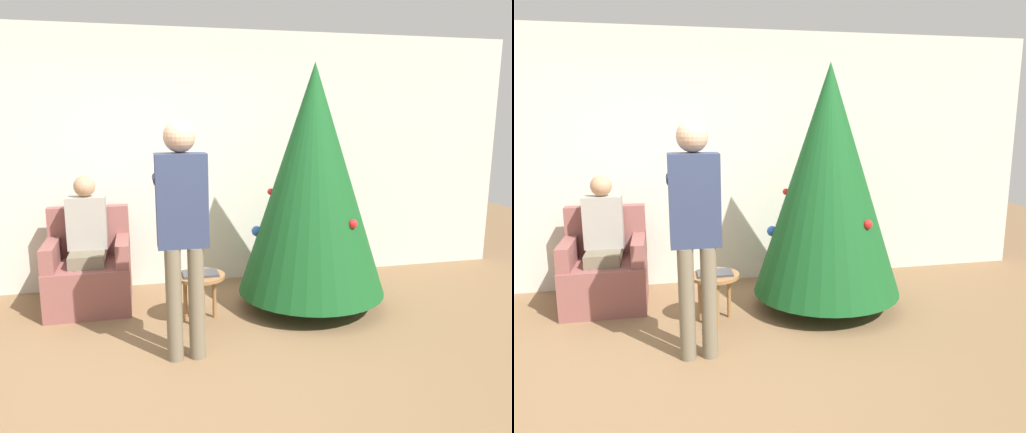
# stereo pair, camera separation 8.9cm
# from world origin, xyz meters

# --- Properties ---
(ground_plane) EXTENTS (14.00, 14.00, 0.00)m
(ground_plane) POSITION_xyz_m (0.00, 0.00, 0.00)
(ground_plane) COLOR brown
(wall_back) EXTENTS (8.00, 0.06, 2.70)m
(wall_back) POSITION_xyz_m (0.00, 2.23, 1.35)
(wall_back) COLOR beige
(wall_back) RESTS_ON ground_plane
(christmas_tree) EXTENTS (1.39, 1.39, 2.29)m
(christmas_tree) POSITION_xyz_m (1.30, 1.21, 1.22)
(christmas_tree) COLOR brown
(christmas_tree) RESTS_ON ground_plane
(armchair) EXTENTS (0.76, 0.73, 0.94)m
(armchair) POSITION_xyz_m (-0.78, 1.70, 0.33)
(armchair) COLOR brown
(armchair) RESTS_ON ground_plane
(person_seated) EXTENTS (0.36, 0.46, 1.26)m
(person_seated) POSITION_xyz_m (-0.78, 1.67, 0.70)
(person_seated) COLOR #6B604C
(person_seated) RESTS_ON ground_plane
(person_standing) EXTENTS (0.39, 0.57, 1.79)m
(person_standing) POSITION_xyz_m (0.02, 0.46, 1.07)
(person_standing) COLOR #6B604C
(person_standing) RESTS_ON ground_plane
(side_stool) EXTENTS (0.43, 0.43, 0.44)m
(side_stool) POSITION_xyz_m (0.21, 1.05, 0.38)
(side_stool) COLOR olive
(side_stool) RESTS_ON ground_plane
(laptop) EXTENTS (0.31, 0.21, 0.02)m
(laptop) POSITION_xyz_m (0.21, 1.05, 0.45)
(laptop) COLOR #38383D
(laptop) RESTS_ON side_stool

